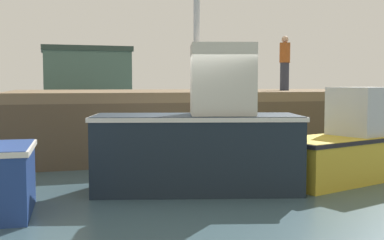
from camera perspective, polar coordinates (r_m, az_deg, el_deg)
name	(u,v)px	position (r m, az deg, el deg)	size (l,w,h in m)	color
ground	(205,188)	(9.57, 1.48, -8.03)	(120.00, 160.00, 0.10)	#38515B
pier	(228,100)	(15.44, 4.26, 2.37)	(13.28, 7.43, 1.78)	brown
fishing_boat_near_right	(201,139)	(8.96, 1.05, -2.22)	(4.06, 2.32, 4.90)	#19232D
fishing_boat_mid	(352,146)	(10.61, 18.34, -2.95)	(3.77, 2.33, 1.92)	gold
dockworker	(285,63)	(15.94, 10.88, 6.61)	(0.34, 0.34, 1.75)	#2D3342
warehouse	(87,76)	(48.84, -12.31, 5.13)	(8.51, 4.95, 5.63)	#4C6656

